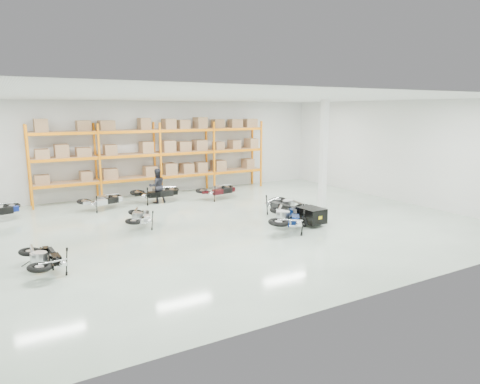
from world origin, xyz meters
TOP-DOWN VIEW (x-y plane):
  - room at (0.00, 0.00)m, footprint 18.00×18.00m
  - pallet_rack at (-0.00, 6.45)m, footprint 11.28×0.98m
  - structural_column at (5.20, 0.50)m, footprint 0.25×0.25m
  - moto_blue_centre at (1.69, -1.77)m, footprint 1.96×2.20m
  - moto_silver_left at (-2.53, 1.10)m, footprint 1.27×1.75m
  - moto_black_far_left at (-5.92, -1.94)m, footprint 0.95×1.72m
  - moto_touring_right at (2.87, -0.07)m, footprint 0.98×1.88m
  - trailer at (2.87, -1.67)m, footprint 0.80×1.53m
  - moto_back_b at (-3.09, 4.57)m, footprint 1.81×1.21m
  - moto_back_c at (-0.68, 4.80)m, footprint 1.96×1.06m
  - moto_back_d at (2.04, 4.13)m, footprint 1.83×1.08m
  - person_back at (-0.67, 4.69)m, footprint 0.76×0.59m

SIDE VIEW (x-z plane):
  - trailer at x=2.87m, z-range 0.05..0.69m
  - moto_silver_left at x=-2.53m, z-range -0.03..0.99m
  - moto_back_b at x=-3.09m, z-range -0.03..1.04m
  - moto_black_far_left at x=-5.92m, z-range -0.03..1.04m
  - moto_back_d at x=2.04m, z-range -0.03..1.09m
  - moto_touring_right at x=2.87m, z-range -0.03..1.17m
  - moto_back_c at x=-0.68m, z-range -0.03..1.20m
  - moto_blue_centre at x=1.69m, z-range -0.04..1.25m
  - person_back at x=-0.67m, z-range 0.00..1.54m
  - room at x=0.00m, z-range -6.75..11.25m
  - structural_column at x=5.20m, z-range 0.00..4.50m
  - pallet_rack at x=0.00m, z-range 0.45..4.07m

